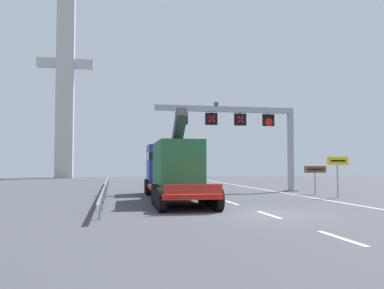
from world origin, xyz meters
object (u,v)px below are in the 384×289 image
object	(u,v)px
exit_sign_yellow	(338,167)
tourist_info_sign_brown	(315,172)
heavy_haul_truck_red	(172,168)
bridge_pylon_distant	(65,83)
overhead_lane_gantry	(243,123)

from	to	relation	value
exit_sign_yellow	tourist_info_sign_brown	distance (m)	2.94
heavy_haul_truck_red	bridge_pylon_distant	world-z (taller)	bridge_pylon_distant
exit_sign_yellow	tourist_info_sign_brown	size ratio (longest dim) A/B	1.30
tourist_info_sign_brown	bridge_pylon_distant	world-z (taller)	bridge_pylon_distant
overhead_lane_gantry	exit_sign_yellow	xyz separation A→B (m)	(4.32, -6.80, -3.52)
heavy_haul_truck_red	bridge_pylon_distant	bearing A→B (deg)	105.11
overhead_lane_gantry	tourist_info_sign_brown	world-z (taller)	overhead_lane_gantry
tourist_info_sign_brown	bridge_pylon_distant	size ratio (longest dim) A/B	0.07
heavy_haul_truck_red	exit_sign_yellow	world-z (taller)	heavy_haul_truck_red
heavy_haul_truck_red	tourist_info_sign_brown	distance (m)	11.04
heavy_haul_truck_red	exit_sign_yellow	bearing A→B (deg)	-6.71
overhead_lane_gantry	tourist_info_sign_brown	size ratio (longest dim) A/B	5.64
bridge_pylon_distant	tourist_info_sign_brown	bearing A→B (deg)	-61.44
overhead_lane_gantry	heavy_haul_truck_red	distance (m)	9.38
heavy_haul_truck_red	exit_sign_yellow	xyz separation A→B (m)	(11.01, -1.30, 0.08)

